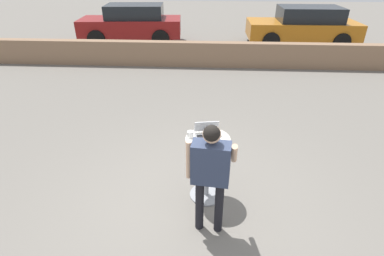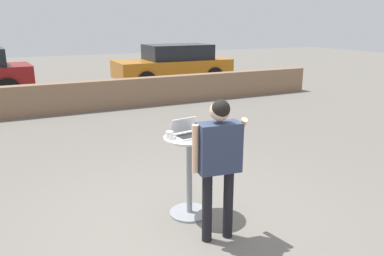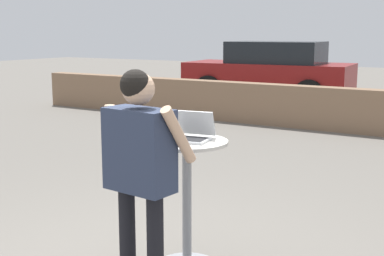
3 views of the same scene
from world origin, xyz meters
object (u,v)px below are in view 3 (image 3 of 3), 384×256
at_px(laptop, 188,133).
at_px(coffee_mug, 161,131).
at_px(standing_person, 139,160).
at_px(cafe_table, 187,196).
at_px(parked_car_further_down, 270,71).

height_order(laptop, coffee_mug, laptop).
xyz_separation_m(coffee_mug, standing_person, (0.28, -0.66, -0.05)).
relative_size(cafe_table, parked_car_further_down, 0.24).
height_order(cafe_table, coffee_mug, coffee_mug).
xyz_separation_m(cafe_table, coffee_mug, (-0.24, 0.02, 0.48)).
bearing_deg(parked_car_further_down, standing_person, -71.56).
relative_size(coffee_mug, standing_person, 0.08).
distance_m(coffee_mug, standing_person, 0.72).
height_order(standing_person, parked_car_further_down, standing_person).
bearing_deg(laptop, coffee_mug, -175.68).
bearing_deg(parked_car_further_down, laptop, -70.59).
xyz_separation_m(standing_person, parked_car_further_down, (-3.35, 10.04, -0.20)).
height_order(cafe_table, laptop, laptop).
xyz_separation_m(cafe_table, standing_person, (0.04, -0.64, 0.42)).
bearing_deg(cafe_table, coffee_mug, 175.48).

